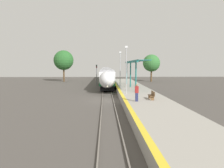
{
  "coord_description": "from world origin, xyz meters",
  "views": [
    {
      "loc": [
        -0.36,
        -28.18,
        4.58
      ],
      "look_at": [
        0.56,
        0.01,
        2.19
      ],
      "focal_mm": 35.0,
      "sensor_mm": 36.0,
      "label": 1
    }
  ],
  "objects_px": {
    "train": "(106,73)",
    "person_waiting": "(137,92)",
    "lamppost_near": "(126,67)",
    "platform_bench": "(152,95)",
    "lamppost_mid": "(120,67)",
    "railway_signal": "(97,73)"
  },
  "relations": [
    {
      "from": "lamppost_near",
      "to": "lamppost_mid",
      "type": "height_order",
      "value": "same"
    },
    {
      "from": "lamppost_near",
      "to": "railway_signal",
      "type": "bearing_deg",
      "value": 102.43
    },
    {
      "from": "train",
      "to": "railway_signal",
      "type": "bearing_deg",
      "value": -95.23
    },
    {
      "from": "railway_signal",
      "to": "lamppost_mid",
      "type": "distance_m",
      "value": 10.87
    },
    {
      "from": "platform_bench",
      "to": "lamppost_mid",
      "type": "height_order",
      "value": "lamppost_mid"
    },
    {
      "from": "person_waiting",
      "to": "lamppost_mid",
      "type": "height_order",
      "value": "lamppost_mid"
    },
    {
      "from": "person_waiting",
      "to": "lamppost_near",
      "type": "height_order",
      "value": "lamppost_near"
    },
    {
      "from": "person_waiting",
      "to": "lamppost_near",
      "type": "bearing_deg",
      "value": 94.75
    },
    {
      "from": "person_waiting",
      "to": "lamppost_mid",
      "type": "distance_m",
      "value": 17.36
    },
    {
      "from": "train",
      "to": "lamppost_near",
      "type": "bearing_deg",
      "value": -86.98
    },
    {
      "from": "lamppost_mid",
      "to": "platform_bench",
      "type": "bearing_deg",
      "value": -81.68
    },
    {
      "from": "train",
      "to": "person_waiting",
      "type": "xyz_separation_m",
      "value": [
        2.88,
        -51.13,
        -0.34
      ]
    },
    {
      "from": "train",
      "to": "lamppost_mid",
      "type": "distance_m",
      "value": 34.11
    },
    {
      "from": "person_waiting",
      "to": "platform_bench",
      "type": "bearing_deg",
      "value": 33.23
    },
    {
      "from": "train",
      "to": "railway_signal",
      "type": "height_order",
      "value": "railway_signal"
    },
    {
      "from": "train",
      "to": "railway_signal",
      "type": "xyz_separation_m",
      "value": [
        -2.22,
        -24.23,
        0.69
      ]
    },
    {
      "from": "lamppost_mid",
      "to": "lamppost_near",
      "type": "bearing_deg",
      "value": -90.0
    },
    {
      "from": "platform_bench",
      "to": "railway_signal",
      "type": "distance_m",
      "value": 26.66
    },
    {
      "from": "railway_signal",
      "to": "lamppost_near",
      "type": "bearing_deg",
      "value": -77.57
    },
    {
      "from": "railway_signal",
      "to": "lamppost_near",
      "type": "height_order",
      "value": "lamppost_near"
    },
    {
      "from": "person_waiting",
      "to": "lamppost_mid",
      "type": "bearing_deg",
      "value": 91.67
    },
    {
      "from": "lamppost_near",
      "to": "person_waiting",
      "type": "bearing_deg",
      "value": -85.25
    }
  ]
}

